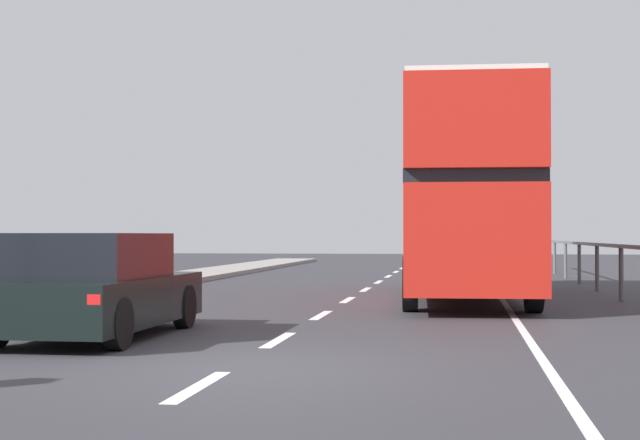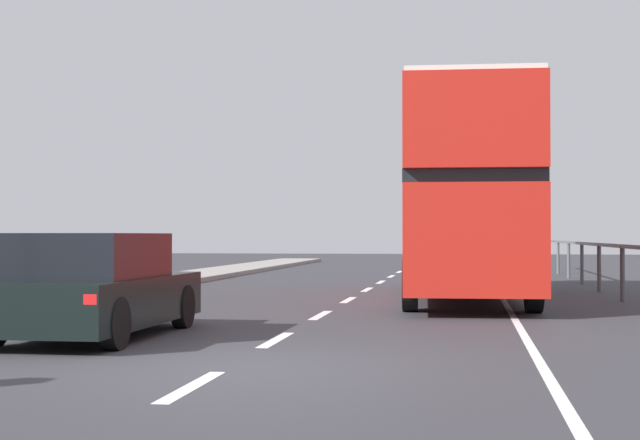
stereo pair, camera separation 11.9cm
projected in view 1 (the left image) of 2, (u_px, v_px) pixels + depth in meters
The scene contains 5 objects.
ground_plane at pixel (235, 370), 10.04m from camera, with size 75.74×120.00×0.10m, color #313035.
lane_paint_markings at pixel (440, 306), 18.38m from camera, with size 3.43×46.00×0.01m.
bridge_side_railing at pixel (636, 258), 18.11m from camera, with size 0.10×42.00×1.20m.
double_decker_bus_red at pixel (462, 195), 20.62m from camera, with size 2.84×10.41×4.23m.
hatchback_car_near at pixel (97, 288), 12.80m from camera, with size 1.80×4.17×1.42m.
Camera 1 is at (2.38, -9.82, 1.39)m, focal length 52.93 mm.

